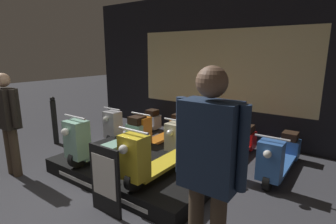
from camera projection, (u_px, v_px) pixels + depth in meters
ground_plane at (88, 211)px, 3.25m from camera, size 30.00×30.00×0.00m
shop_wall_back at (220, 67)px, 5.79m from camera, size 7.39×0.09×3.20m
display_platform at (137, 168)px, 4.18m from camera, size 2.56×1.60×0.23m
scooter_display_left at (110, 137)px, 4.39m from camera, size 0.47×1.71×0.79m
scooter_display_right at (165, 152)px, 3.74m from camera, size 0.47×1.71×0.79m
scooter_backrow_0 at (133, 124)px, 6.01m from camera, size 0.47×1.71×0.79m
scooter_backrow_1 at (161, 130)px, 5.56m from camera, size 0.47×1.71×0.79m
scooter_backrow_2 at (194, 137)px, 5.10m from camera, size 0.47×1.71×0.79m
scooter_backrow_3 at (233, 146)px, 4.65m from camera, size 0.47×1.71×0.79m
scooter_backrow_4 at (280, 156)px, 4.19m from camera, size 0.47×1.71×0.79m
person_left_browsing at (8, 117)px, 4.02m from camera, size 0.56×0.22×1.62m
person_right_browsing at (209, 161)px, 2.03m from camera, size 0.61×0.25×1.83m
price_sign_board at (105, 181)px, 3.11m from camera, size 0.48×0.04×0.86m
street_bollard at (54, 121)px, 5.53m from camera, size 0.11×0.11×1.02m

